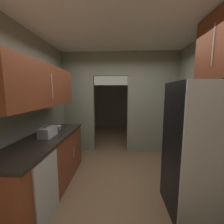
% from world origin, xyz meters
% --- Properties ---
extents(ground, '(20.00, 20.00, 0.00)m').
position_xyz_m(ground, '(0.00, 0.00, 0.00)').
color(ground, brown).
extents(kitchen_overhead_slab, '(3.52, 7.44, 0.06)m').
position_xyz_m(kitchen_overhead_slab, '(0.00, 0.52, 2.77)').
color(kitchen_overhead_slab, silver).
extents(kitchen_partition, '(3.12, 0.12, 2.74)m').
position_xyz_m(kitchen_partition, '(0.07, 1.72, 1.46)').
color(kitchen_partition, gray).
rests_on(kitchen_partition, ground).
extents(adjoining_room_shell, '(3.12, 3.04, 2.74)m').
position_xyz_m(adjoining_room_shell, '(0.00, 3.73, 1.37)').
color(adjoining_room_shell, gray).
rests_on(adjoining_room_shell, ground).
extents(kitchen_flank_left, '(0.10, 4.22, 2.74)m').
position_xyz_m(kitchen_flank_left, '(-1.61, -0.39, 1.37)').
color(kitchen_flank_left, gray).
rests_on(kitchen_flank_left, ground).
extents(refrigerator, '(0.85, 0.79, 1.81)m').
position_xyz_m(refrigerator, '(1.13, -0.40, 0.91)').
color(refrigerator, black).
rests_on(refrigerator, ground).
extents(lower_cabinet_run, '(0.67, 2.09, 0.93)m').
position_xyz_m(lower_cabinet_run, '(-1.23, -0.08, 0.47)').
color(lower_cabinet_run, brown).
rests_on(lower_cabinet_run, ground).
extents(dishwasher, '(0.02, 0.56, 0.87)m').
position_xyz_m(dishwasher, '(-0.90, -0.67, 0.44)').
color(dishwasher, '#B7BABC').
rests_on(dishwasher, ground).
extents(upper_cabinet_counterside, '(0.36, 1.88, 0.65)m').
position_xyz_m(upper_cabinet_counterside, '(-1.23, -0.08, 1.78)').
color(upper_cabinet_counterside, brown).
extents(boombox, '(0.20, 0.35, 0.19)m').
position_xyz_m(boombox, '(-1.20, -0.01, 1.02)').
color(boombox, '#B2B2B7').
rests_on(boombox, lower_cabinet_run).
extents(book_stack, '(0.16, 0.18, 0.10)m').
position_xyz_m(book_stack, '(-1.21, 0.39, 0.99)').
color(book_stack, '#2D609E').
rests_on(book_stack, lower_cabinet_run).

